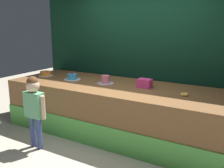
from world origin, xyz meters
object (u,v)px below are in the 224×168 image
object	(u,v)px
cake_far_left	(45,74)
cake_center_right	(105,80)
child_figure	(34,102)
donut	(185,94)
cake_center_left	(72,77)
pink_box	(145,83)

from	to	relation	value
cake_far_left	cake_center_right	size ratio (longest dim) A/B	0.96
child_figure	cake_far_left	distance (m)	1.45
child_figure	donut	distance (m)	2.26
cake_center_left	child_figure	bearing A→B (deg)	-81.33
pink_box	cake_center_right	distance (m)	0.72
donut	cake_far_left	distance (m)	2.85
cake_far_left	cake_center_left	world-z (taller)	cake_center_left
cake_center_right	pink_box	bearing A→B (deg)	7.13
cake_far_left	donut	bearing A→B (deg)	-0.81
donut	cake_center_left	bearing A→B (deg)	179.36
donut	cake_center_right	xyz separation A→B (m)	(-1.42, 0.07, 0.04)
donut	cake_center_right	size ratio (longest dim) A/B	0.39
pink_box	donut	xyz separation A→B (m)	(0.71, -0.16, -0.05)
pink_box	cake_center_left	bearing A→B (deg)	-174.44
child_figure	cake_far_left	world-z (taller)	child_figure
cake_far_left	cake_center_left	bearing A→B (deg)	-1.31
cake_center_left	cake_center_right	bearing A→B (deg)	3.98
child_figure	pink_box	xyz separation A→B (m)	(1.25, 1.26, 0.19)
pink_box	cake_center_left	size ratio (longest dim) A/B	0.73
child_figure	cake_far_left	size ratio (longest dim) A/B	3.95
pink_box	child_figure	bearing A→B (deg)	-134.71
child_figure	donut	xyz separation A→B (m)	(1.96, 1.10, 0.14)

